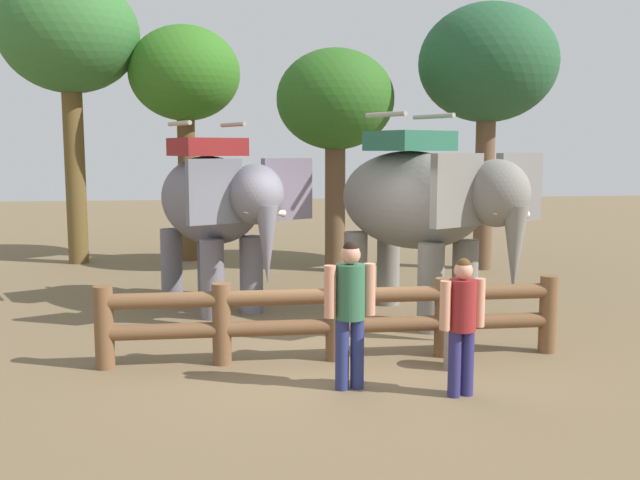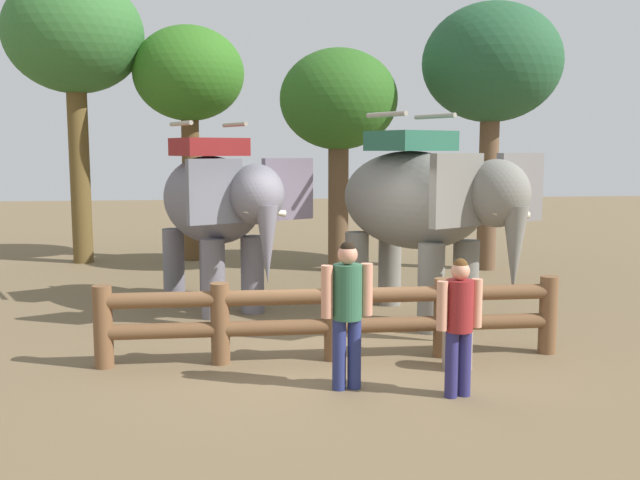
# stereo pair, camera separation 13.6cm
# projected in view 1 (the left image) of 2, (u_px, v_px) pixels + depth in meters

# --- Properties ---
(ground_plane) EXTENTS (60.00, 60.00, 0.00)m
(ground_plane) POSITION_uv_depth(u_px,v_px,m) (332.00, 355.00, 9.44)
(ground_plane) COLOR brown
(log_fence) EXTENTS (6.07, 0.31, 1.05)m
(log_fence) POSITION_uv_depth(u_px,v_px,m) (335.00, 315.00, 9.16)
(log_fence) COLOR brown
(log_fence) RESTS_ON ground
(elephant_near_left) EXTENTS (2.90, 3.77, 3.20)m
(elephant_near_left) POSITION_uv_depth(u_px,v_px,m) (215.00, 205.00, 12.00)
(elephant_near_left) COLOR slate
(elephant_near_left) RESTS_ON ground
(elephant_center) EXTENTS (3.08, 3.87, 3.31)m
(elephant_center) POSITION_uv_depth(u_px,v_px,m) (420.00, 205.00, 11.17)
(elephant_center) COLOR slate
(elephant_center) RESTS_ON ground
(tourist_woman_in_black) EXTENTS (0.54, 0.36, 1.56)m
(tourist_woman_in_black) POSITION_uv_depth(u_px,v_px,m) (462.00, 317.00, 7.77)
(tourist_woman_in_black) COLOR navy
(tourist_woman_in_black) RESTS_ON ground
(tourist_man_in_blue) EXTENTS (0.60, 0.38, 1.71)m
(tourist_man_in_blue) POSITION_uv_depth(u_px,v_px,m) (350.00, 304.00, 7.99)
(tourist_man_in_blue) COLOR navy
(tourist_man_in_blue) RESTS_ON ground
(tree_far_left) EXTENTS (2.67, 2.67, 5.69)m
(tree_far_left) POSITION_uv_depth(u_px,v_px,m) (185.00, 78.00, 17.01)
(tree_far_left) COLOR brown
(tree_far_left) RESTS_ON ground
(tree_back_center) EXTENTS (3.22, 3.22, 6.79)m
(tree_back_center) POSITION_uv_depth(u_px,v_px,m) (69.00, 38.00, 16.44)
(tree_back_center) COLOR brown
(tree_back_center) RESTS_ON ground
(tree_far_right) EXTENTS (2.60, 2.60, 4.94)m
(tree_far_right) POSITION_uv_depth(u_px,v_px,m) (335.00, 104.00, 15.54)
(tree_far_right) COLOR brown
(tree_far_right) RESTS_ON ground
(tree_deep_back) EXTENTS (3.08, 3.08, 5.95)m
(tree_deep_back) POSITION_uv_depth(u_px,v_px,m) (488.00, 66.00, 15.68)
(tree_deep_back) COLOR brown
(tree_deep_back) RESTS_ON ground
(feed_bucket) EXTENTS (0.37, 0.37, 0.49)m
(feed_bucket) POSITION_uv_depth(u_px,v_px,m) (459.00, 349.00, 8.85)
(feed_bucket) COLOR gray
(feed_bucket) RESTS_ON ground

